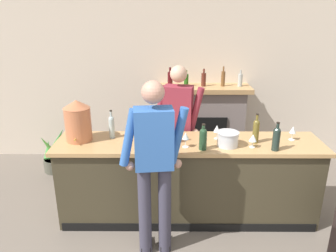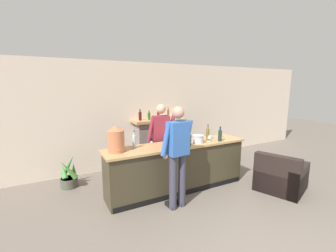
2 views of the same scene
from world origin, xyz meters
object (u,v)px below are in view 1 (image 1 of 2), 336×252
(wine_bottle_port_short, at_px, (256,130))
(wine_bottle_rose_blush, at_px, (168,132))
(copper_dispenser, at_px, (78,120))
(wine_bottle_chardonnay_pale, at_px, (112,126))
(ice_bucket_steel, at_px, (228,139))
(wine_glass_back_row, at_px, (293,130))
(wine_bottle_cabernet_heavy, at_px, (276,138))
(wine_glass_front_right, at_px, (186,137))
(fireplace_stone, at_px, (203,124))
(wine_glass_mid_counter, at_px, (253,138))
(wine_bottle_burgundy_dark, at_px, (203,138))
(potted_plant_corner, at_px, (55,156))
(person_bartender, at_px, (178,126))
(wine_glass_near_bucket, at_px, (217,129))
(person_customer, at_px, (154,164))

(wine_bottle_port_short, relative_size, wine_bottle_rose_blush, 1.05)
(copper_dispenser, xyz_separation_m, wine_bottle_chardonnay_pale, (0.36, 0.08, -0.09))
(ice_bucket_steel, xyz_separation_m, wine_bottle_chardonnay_pale, (-1.30, 0.23, 0.07))
(wine_bottle_rose_blush, bearing_deg, wine_bottle_port_short, 2.38)
(copper_dispenser, distance_m, wine_glass_back_row, 2.43)
(wine_bottle_cabernet_heavy, bearing_deg, wine_glass_front_right, 175.46)
(fireplace_stone, distance_m, wine_glass_mid_counter, 1.80)
(copper_dispenser, height_order, wine_bottle_burgundy_dark, copper_dispenser)
(wine_bottle_rose_blush, relative_size, wine_glass_mid_counter, 2.17)
(potted_plant_corner, xyz_separation_m, wine_glass_mid_counter, (2.68, -1.34, 0.85))
(potted_plant_corner, xyz_separation_m, wine_bottle_chardonnay_pale, (1.11, -1.07, 0.89))
(wine_bottle_burgundy_dark, bearing_deg, wine_bottle_rose_blush, 157.67)
(person_bartender, distance_m, ice_bucket_steel, 0.84)
(ice_bucket_steel, relative_size, wine_bottle_burgundy_dark, 0.84)
(person_bartender, xyz_separation_m, wine_bottle_cabernet_heavy, (1.02, -0.77, 0.15))
(wine_bottle_rose_blush, xyz_separation_m, wine_bottle_burgundy_dark, (0.37, -0.15, -0.01))
(wine_glass_mid_counter, bearing_deg, wine_bottle_cabernet_heavy, -18.58)
(wine_bottle_port_short, relative_size, wine_bottle_cabernet_heavy, 1.08)
(wine_bottle_port_short, distance_m, wine_glass_mid_counter, 0.15)
(fireplace_stone, height_order, copper_dispenser, fireplace_stone)
(wine_bottle_cabernet_heavy, relative_size, wine_glass_front_right, 1.86)
(wine_bottle_burgundy_dark, bearing_deg, wine_bottle_port_short, 17.53)
(wine_bottle_port_short, bearing_deg, wine_bottle_chardonnay_pale, 175.13)
(wine_bottle_cabernet_heavy, distance_m, wine_bottle_chardonnay_pale, 1.82)
(wine_bottle_chardonnay_pale, bearing_deg, wine_glass_near_bucket, -1.29)
(wine_bottle_rose_blush, distance_m, wine_glass_front_right, 0.21)
(copper_dispenser, height_order, wine_glass_front_right, copper_dispenser)
(wine_bottle_port_short, height_order, wine_bottle_rose_blush, wine_bottle_port_short)
(wine_bottle_port_short, relative_size, wine_glass_back_row, 2.03)
(ice_bucket_steel, bearing_deg, wine_glass_near_bucket, 114.41)
(person_bartender, distance_m, copper_dispenser, 1.27)
(wine_bottle_chardonnay_pale, relative_size, wine_bottle_burgundy_dark, 1.16)
(ice_bucket_steel, height_order, wine_glass_mid_counter, ice_bucket_steel)
(ice_bucket_steel, bearing_deg, potted_plant_corner, 151.74)
(person_bartender, relative_size, wine_bottle_burgundy_dark, 6.09)
(wine_bottle_cabernet_heavy, relative_size, wine_glass_back_row, 1.89)
(potted_plant_corner, distance_m, wine_bottle_burgundy_dark, 2.69)
(copper_dispenser, height_order, wine_glass_back_row, copper_dispenser)
(fireplace_stone, height_order, wine_glass_back_row, fireplace_stone)
(wine_bottle_burgundy_dark, bearing_deg, wine_bottle_chardonnay_pale, 162.12)
(wine_glass_back_row, height_order, wine_glass_near_bucket, same)
(copper_dispenser, relative_size, wine_glass_front_right, 2.80)
(person_bartender, bearing_deg, fireplace_stone, 67.28)
(wine_bottle_chardonnay_pale, xyz_separation_m, wine_glass_near_bucket, (1.21, -0.03, -0.03))
(wine_bottle_rose_blush, bearing_deg, wine_glass_back_row, 4.87)
(person_customer, xyz_separation_m, wine_glass_front_right, (0.32, 0.46, 0.10))
(copper_dispenser, bearing_deg, potted_plant_corner, 123.22)
(wine_glass_front_right, bearing_deg, potted_plant_corner, 145.56)
(wine_glass_mid_counter, bearing_deg, copper_dispenser, 174.21)
(wine_glass_near_bucket, bearing_deg, wine_bottle_port_short, -14.98)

